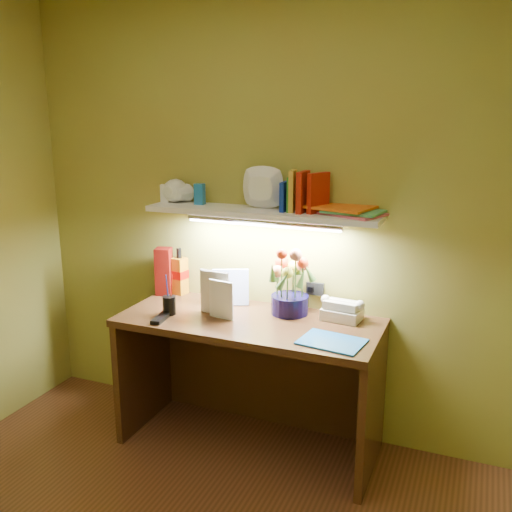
{
  "coord_description": "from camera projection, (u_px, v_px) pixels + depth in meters",
  "views": [
    {
      "loc": [
        1.12,
        -1.44,
        1.83
      ],
      "look_at": [
        -0.02,
        1.35,
        1.06
      ],
      "focal_mm": 40.0,
      "sensor_mm": 36.0,
      "label": 1
    }
  ],
  "objects": [
    {
      "name": "desk_book_b",
      "position": [
        209.0,
        297.0,
        3.08
      ],
      "size": [
        0.15,
        0.04,
        0.21
      ],
      "primitive_type": "imported",
      "rotation": [
        0.0,
        0.0,
        -0.19
      ],
      "color": "white",
      "rests_on": "desk"
    },
    {
      "name": "whisky_bottle",
      "position": [
        180.0,
        271.0,
        3.44
      ],
      "size": [
        0.09,
        0.09,
        0.28
      ],
      "primitive_type": null,
      "rotation": [
        0.0,
        0.0,
        -0.19
      ],
      "color": "#BA6F0D",
      "rests_on": "desk"
    },
    {
      "name": "desk_clock",
      "position": [
        352.0,
        313.0,
        3.04
      ],
      "size": [
        0.08,
        0.05,
        0.07
      ],
      "primitive_type": "cube",
      "rotation": [
        0.0,
        0.0,
        -0.25
      ],
      "color": "#B6B6BA",
      "rests_on": "desk"
    },
    {
      "name": "blue_folder",
      "position": [
        332.0,
        342.0,
        2.74
      ],
      "size": [
        0.33,
        0.26,
        0.01
      ],
      "primitive_type": "cube",
      "rotation": [
        0.0,
        0.0,
        -0.13
      ],
      "color": "blue",
      "rests_on": "desk"
    },
    {
      "name": "telephone",
      "position": [
        342.0,
        308.0,
        3.03
      ],
      "size": [
        0.22,
        0.17,
        0.12
      ],
      "primitive_type": null,
      "rotation": [
        0.0,
        0.0,
        -0.1
      ],
      "color": "#F2E9CC",
      "rests_on": "desk"
    },
    {
      "name": "art_card",
      "position": [
        231.0,
        287.0,
        3.26
      ],
      "size": [
        0.21,
        0.12,
        0.21
      ],
      "primitive_type": null,
      "rotation": [
        0.0,
        0.0,
        0.43
      ],
      "color": "white",
      "rests_on": "desk"
    },
    {
      "name": "desk",
      "position": [
        249.0,
        383.0,
        3.14
      ],
      "size": [
        1.4,
        0.6,
        0.75
      ],
      "primitive_type": "cube",
      "color": "#37190F",
      "rests_on": "ground"
    },
    {
      "name": "tv_remote",
      "position": [
        162.0,
        317.0,
        3.05
      ],
      "size": [
        0.08,
        0.19,
        0.02
      ],
      "primitive_type": "cube",
      "rotation": [
        0.0,
        0.0,
        0.14
      ],
      "color": "black",
      "rests_on": "desk"
    },
    {
      "name": "pen_cup",
      "position": [
        169.0,
        299.0,
        3.1
      ],
      "size": [
        0.09,
        0.09,
        0.17
      ],
      "primitive_type": "cylinder",
      "rotation": [
        0.0,
        0.0,
        -0.29
      ],
      "color": "black",
      "rests_on": "desk"
    },
    {
      "name": "desk_book_a",
      "position": [
        200.0,
        290.0,
        3.14
      ],
      "size": [
        0.18,
        0.05,
        0.25
      ],
      "primitive_type": "imported",
      "rotation": [
        0.0,
        0.0,
        -0.16
      ],
      "color": "silver",
      "rests_on": "desk"
    },
    {
      "name": "flower_bouquet",
      "position": [
        290.0,
        282.0,
        3.09
      ],
      "size": [
        0.27,
        0.27,
        0.36
      ],
      "primitive_type": null,
      "rotation": [
        0.0,
        0.0,
        -0.21
      ],
      "color": "#0B0834",
      "rests_on": "desk"
    },
    {
      "name": "whisky_box",
      "position": [
        164.0,
        271.0,
        3.43
      ],
      "size": [
        0.11,
        0.11,
        0.29
      ],
      "primitive_type": "cube",
      "rotation": [
        0.0,
        0.0,
        0.27
      ],
      "color": "#580A06",
      "rests_on": "desk"
    },
    {
      "name": "wall_shelf",
      "position": [
        261.0,
        205.0,
        3.07
      ],
      "size": [
        1.32,
        0.33,
        0.25
      ],
      "color": "white",
      "rests_on": "ground"
    }
  ]
}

